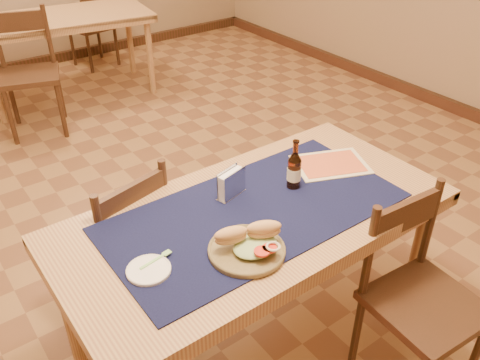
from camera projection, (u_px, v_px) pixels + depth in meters
room at (145, 4)px, 2.22m from camera, size 6.04×7.04×2.84m
main_table at (254, 228)px, 2.07m from camera, size 1.60×0.80×0.75m
placemat at (255, 211)px, 2.03m from camera, size 1.20×0.60×0.01m
baseboard at (169, 242)px, 2.95m from camera, size 6.00×7.00×0.10m
back_table at (63, 25)px, 4.49m from camera, size 1.60×0.95×0.75m
chair_main_far at (120, 243)px, 2.33m from camera, size 0.48×0.48×0.87m
chair_main_near at (419, 295)px, 2.05m from camera, size 0.43×0.43×0.88m
chair_back_near at (29, 71)px, 4.01m from camera, size 0.56×0.56×0.96m
chair_back_far at (93, 25)px, 5.27m from camera, size 0.45×0.45×0.84m
sandwich_plate at (249, 245)px, 1.81m from camera, size 0.28×0.28×0.11m
side_plate at (149, 270)px, 1.73m from camera, size 0.15×0.15×0.01m
fork at (158, 258)px, 1.77m from camera, size 0.13×0.04×0.00m
beer_bottle at (294, 170)px, 2.13m from camera, size 0.06×0.06×0.22m
napkin_holder at (231, 184)px, 2.09m from camera, size 0.15×0.08×0.12m
menu_card at (330, 164)px, 2.32m from camera, size 0.39×0.35×0.01m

